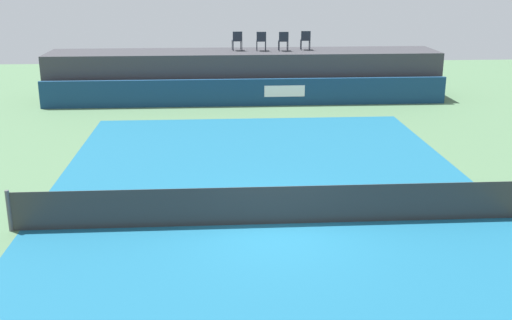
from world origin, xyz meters
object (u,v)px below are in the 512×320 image
object	(u,v)px
spectator_chair_far_left	(237,40)
spectator_chair_right	(306,39)
spectator_chair_left	(261,40)
net_post_near	(9,211)
spectator_chair_center	(283,40)

from	to	relation	value
spectator_chair_far_left	spectator_chair_right	bearing A→B (deg)	0.55
spectator_chair_left	net_post_near	xyz separation A→B (m)	(-7.00, -15.28, -2.19)
spectator_chair_right	spectator_chair_center	bearing A→B (deg)	-164.35
spectator_chair_center	spectator_chair_far_left	bearing A→B (deg)	172.79
spectator_chair_far_left	spectator_chair_right	xyz separation A→B (m)	(3.20, 0.03, 0.00)
spectator_chair_right	net_post_near	bearing A→B (deg)	-120.40
spectator_chair_far_left	net_post_near	distance (m)	16.69
spectator_chair_left	spectator_chair_right	bearing A→B (deg)	5.83
net_post_near	spectator_chair_right	bearing A→B (deg)	59.60
spectator_chair_far_left	spectator_chair_center	bearing A→B (deg)	-7.21
spectator_chair_far_left	spectator_chair_center	xyz separation A→B (m)	(2.13, -0.27, 0.00)
spectator_chair_far_left	spectator_chair_center	distance (m)	2.15
spectator_chair_far_left	spectator_chair_left	bearing A→B (deg)	-9.39
spectator_chair_far_left	spectator_chair_center	size ratio (longest dim) A/B	1.00
spectator_chair_far_left	spectator_chair_left	world-z (taller)	same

